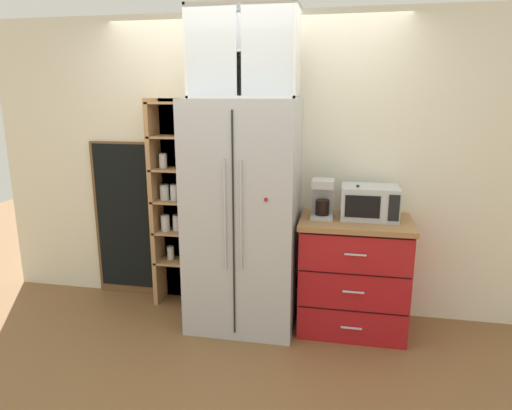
{
  "coord_description": "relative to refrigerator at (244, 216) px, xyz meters",
  "views": [
    {
      "loc": [
        0.78,
        -3.47,
        1.88
      ],
      "look_at": [
        0.1,
        -0.0,
        1.02
      ],
      "focal_mm": 31.73,
      "sensor_mm": 36.0,
      "label": 1
    }
  ],
  "objects": [
    {
      "name": "wall_back_cream",
      "position": [
        -0.0,
        0.4,
        0.35
      ],
      "size": [
        4.85,
        0.1,
        2.55
      ],
      "primitive_type": "cube",
      "color": "silver",
      "rests_on": "ground"
    },
    {
      "name": "mug_red",
      "position": [
        0.89,
        0.05,
        0.05
      ],
      "size": [
        0.11,
        0.08,
        0.1
      ],
      "color": "red",
      "rests_on": "counter_cabinet"
    },
    {
      "name": "counter_cabinet",
      "position": [
        0.89,
        0.06,
        -0.46
      ],
      "size": [
        0.87,
        0.62,
        0.93
      ],
      "color": "#A8161C",
      "rests_on": "ground"
    },
    {
      "name": "microwave",
      "position": [
        0.99,
        0.11,
        0.13
      ],
      "size": [
        0.44,
        0.33,
        0.26
      ],
      "color": "#B7BABF",
      "rests_on": "counter_cabinet"
    },
    {
      "name": "pantry_shelf_column",
      "position": [
        -0.68,
        0.29,
        0.01
      ],
      "size": [
        0.45,
        0.28,
        1.86
      ],
      "color": "brown",
      "rests_on": "ground"
    },
    {
      "name": "coffee_maker",
      "position": [
        0.63,
        0.06,
        0.16
      ],
      "size": [
        0.17,
        0.2,
        0.31
      ],
      "color": "#B7B7BC",
      "rests_on": "counter_cabinet"
    },
    {
      "name": "upper_cabinet",
      "position": [
        -0.0,
        0.05,
        1.26
      ],
      "size": [
        0.83,
        0.32,
        0.68
      ],
      "color": "silver",
      "rests_on": "refrigerator"
    },
    {
      "name": "refrigerator",
      "position": [
        0.0,
        0.0,
        0.0
      ],
      "size": [
        0.87,
        0.73,
        1.86
      ],
      "color": "#B7BABF",
      "rests_on": "ground"
    },
    {
      "name": "chalkboard_menu",
      "position": [
        -1.22,
        0.33,
        -0.19
      ],
      "size": [
        0.6,
        0.04,
        1.47
      ],
      "color": "brown",
      "rests_on": "ground"
    },
    {
      "name": "bottle_green",
      "position": [
        0.89,
        0.04,
        0.12
      ],
      "size": [
        0.06,
        0.06,
        0.28
      ],
      "color": "#285B33",
      "rests_on": "counter_cabinet"
    },
    {
      "name": "bottle_cobalt",
      "position": [
        0.89,
        0.04,
        0.11
      ],
      "size": [
        0.07,
        0.07,
        0.24
      ],
      "color": "navy",
      "rests_on": "counter_cabinet"
    },
    {
      "name": "ground_plane",
      "position": [
        -0.0,
        0.0,
        -0.93
      ],
      "size": [
        10.53,
        10.53,
        0.0
      ],
      "primitive_type": "plane",
      "color": "brown"
    },
    {
      "name": "mug_sage",
      "position": [
        0.89,
        0.06,
        0.05
      ],
      "size": [
        0.11,
        0.07,
        0.1
      ],
      "color": "#8CA37F",
      "rests_on": "counter_cabinet"
    }
  ]
}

